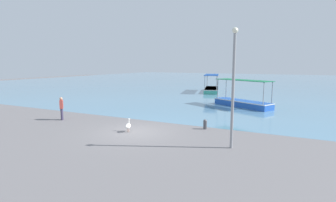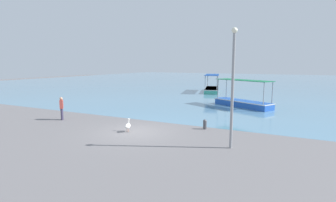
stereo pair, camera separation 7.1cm
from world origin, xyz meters
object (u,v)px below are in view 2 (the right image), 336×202
fishing_boat_near_right (243,102)px  lamp_post (233,82)px  mooring_bollard (205,124)px  fisherman_standing (62,108)px  pelican (128,126)px  fishing_boat_near_left (212,89)px

fishing_boat_near_right → lamp_post: bearing=-81.8°
mooring_bollard → fisherman_standing: 10.53m
pelican → mooring_bollard: (3.98, 2.73, -0.04)m
pelican → fisherman_standing: (-6.33, 0.66, 0.53)m
fishing_boat_near_right → lamp_post: size_ratio=1.02×
fishing_boat_near_left → mooring_bollard: size_ratio=10.71×
fishing_boat_near_left → pelican: size_ratio=8.39×
fishing_boat_near_right → pelican: size_ratio=7.38×
pelican → mooring_bollard: 4.82m
fisherman_standing → pelican: bearing=-6.0°
fishing_boat_near_left → lamp_post: lamp_post is taller
mooring_bollard → fishing_boat_near_right: bearing=87.2°
fishing_boat_near_left → fisherman_standing: fishing_boat_near_left is taller
pelican → lamp_post: (6.32, -0.29, 2.87)m
fishing_boat_near_right → fishing_boat_near_left: size_ratio=0.88×
fishing_boat_near_right → lamp_post: (1.86, -12.87, 2.75)m
fishing_boat_near_left → mooring_bollard: fishing_boat_near_left is taller
fishing_boat_near_right → mooring_bollard: 9.87m
fishing_boat_near_right → lamp_post: 13.30m
fishing_boat_near_left → lamp_post: size_ratio=1.16×
fishing_boat_near_right → fisherman_standing: size_ratio=3.50×
lamp_post → fisherman_standing: (-12.65, 0.96, -2.34)m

